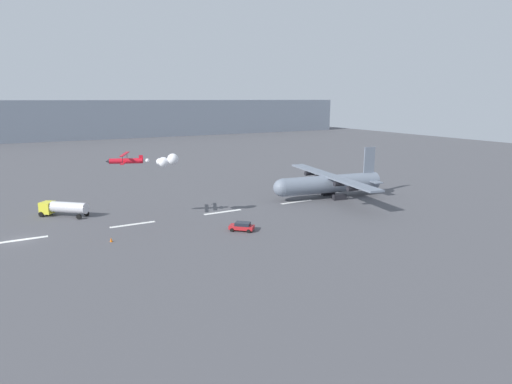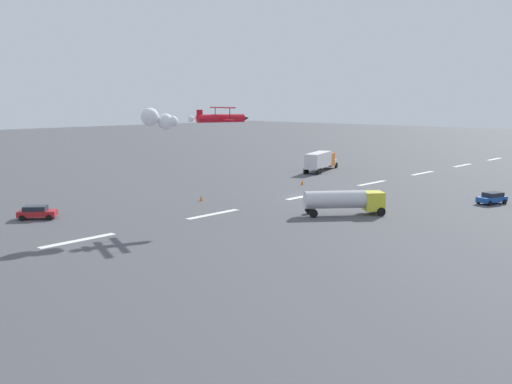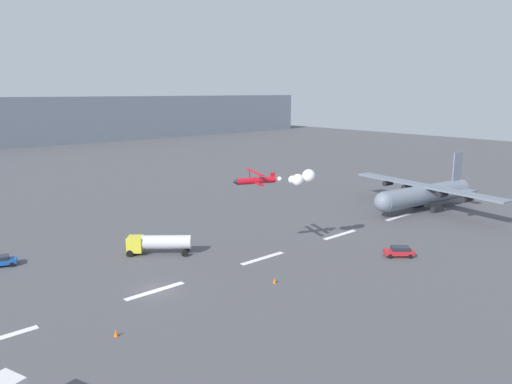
# 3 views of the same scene
# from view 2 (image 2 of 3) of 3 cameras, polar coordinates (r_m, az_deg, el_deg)

# --- Properties ---
(ground_plane) EXTENTS (440.00, 440.00, 0.00)m
(ground_plane) POSITION_cam_2_polar(r_m,az_deg,el_deg) (81.15, 4.94, -0.42)
(ground_plane) COLOR #4C4C51
(ground_plane) RESTS_ON ground
(runway_stripe_0) EXTENTS (8.00, 0.90, 0.01)m
(runway_stripe_0) POSITION_cam_2_polar(r_m,az_deg,el_deg) (143.50, 22.74, 3.05)
(runway_stripe_0) COLOR white
(runway_stripe_0) RESTS_ON ground
(runway_stripe_1) EXTENTS (8.00, 0.90, 0.01)m
(runway_stripe_1) POSITION_cam_2_polar(r_m,az_deg,el_deg) (127.06, 19.94, 2.52)
(runway_stripe_1) COLOR white
(runway_stripe_1) RESTS_ON ground
(runway_stripe_2) EXTENTS (8.00, 0.90, 0.01)m
(runway_stripe_2) POSITION_cam_2_polar(r_m,az_deg,el_deg) (111.03, 16.32, 1.82)
(runway_stripe_2) COLOR white
(runway_stripe_2) RESTS_ON ground
(runway_stripe_3) EXTENTS (8.00, 0.90, 0.01)m
(runway_stripe_3) POSITION_cam_2_polar(r_m,az_deg,el_deg) (95.61, 11.51, 0.88)
(runway_stripe_3) COLOR white
(runway_stripe_3) RESTS_ON ground
(runway_stripe_4) EXTENTS (8.00, 0.90, 0.01)m
(runway_stripe_4) POSITION_cam_2_polar(r_m,az_deg,el_deg) (81.15, 4.94, -0.41)
(runway_stripe_4) COLOR white
(runway_stripe_4) RESTS_ON ground
(runway_stripe_5) EXTENTS (8.00, 0.90, 0.01)m
(runway_stripe_5) POSITION_cam_2_polar(r_m,az_deg,el_deg) (68.26, -4.30, -2.22)
(runway_stripe_5) COLOR white
(runway_stripe_5) RESTS_ON ground
(runway_stripe_6) EXTENTS (8.00, 0.90, 0.01)m
(runway_stripe_6) POSITION_cam_2_polar(r_m,az_deg,el_deg) (58.00, -17.33, -4.65)
(runway_stripe_6) COLOR white
(runway_stripe_6) RESTS_ON ground
(stunt_biplane_red) EXTENTS (11.92, 7.46, 2.48)m
(stunt_biplane_red) POSITION_cam_2_polar(r_m,az_deg,el_deg) (64.53, -7.76, 7.27)
(stunt_biplane_red) COLOR red
(semi_truck_orange) EXTENTS (13.15, 6.88, 3.70)m
(semi_truck_orange) POSITION_cam_2_polar(r_m,az_deg,el_deg) (110.08, 6.48, 3.17)
(semi_truck_orange) COLOR silver
(semi_truck_orange) RESTS_ON ground
(fuel_tanker_truck) EXTENTS (8.74, 7.97, 2.90)m
(fuel_tanker_truck) POSITION_cam_2_polar(r_m,az_deg,el_deg) (68.23, 8.90, -0.82)
(fuel_tanker_truck) COLOR yellow
(fuel_tanker_truck) RESTS_ON ground
(followme_car_yellow) EXTENTS (4.33, 4.13, 1.52)m
(followme_car_yellow) POSITION_cam_2_polar(r_m,az_deg,el_deg) (69.85, -21.07, -1.88)
(followme_car_yellow) COLOR #B21E23
(followme_car_yellow) RESTS_ON ground
(airport_staff_sedan) EXTENTS (4.37, 3.02, 1.52)m
(airport_staff_sedan) POSITION_cam_2_polar(r_m,az_deg,el_deg) (80.85, 22.53, -0.54)
(airport_staff_sedan) COLOR #194CA5
(airport_staff_sedan) RESTS_ON ground
(traffic_cone_near) EXTENTS (0.44, 0.44, 0.75)m
(traffic_cone_near) POSITION_cam_2_polar(r_m,az_deg,el_deg) (92.17, 4.65, 0.97)
(traffic_cone_near) COLOR orange
(traffic_cone_near) RESTS_ON ground
(traffic_cone_far) EXTENTS (0.44, 0.44, 0.75)m
(traffic_cone_far) POSITION_cam_2_polar(r_m,az_deg,el_deg) (77.30, -5.51, -0.62)
(traffic_cone_far) COLOR orange
(traffic_cone_far) RESTS_ON ground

